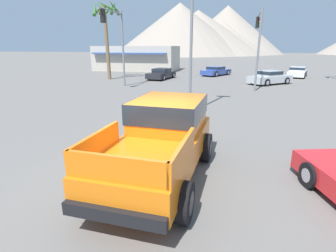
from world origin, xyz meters
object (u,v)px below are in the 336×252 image
at_px(parked_car_dark, 161,74).
at_px(parked_car_white, 297,72).
at_px(parked_car_silver, 270,77).
at_px(street_lamp_post, 192,0).
at_px(orange_pickup_truck, 163,135).
at_px(palm_tree_short, 106,21).
at_px(traffic_light_main, 115,34).
at_px(parked_car_blue, 216,71).
at_px(traffic_light_crosswalk, 258,35).

bearing_deg(parked_car_dark, parked_car_white, -150.31).
distance_m(parked_car_white, parked_car_silver, 7.94).
height_order(parked_car_dark, street_lamp_post, street_lamp_post).
relative_size(parked_car_white, parked_car_silver, 1.06).
bearing_deg(orange_pickup_truck, palm_tree_short, 121.60).
xyz_separation_m(traffic_light_main, palm_tree_short, (-3.43, 5.55, 1.48)).
relative_size(parked_car_white, street_lamp_post, 0.49).
relative_size(orange_pickup_truck, parked_car_silver, 1.22).
distance_m(parked_car_white, parked_car_blue, 9.06).
distance_m(parked_car_dark, traffic_light_main, 8.24).
bearing_deg(traffic_light_main, traffic_light_crosswalk, 103.49).
xyz_separation_m(parked_car_dark, parked_car_silver, (10.72, -1.66, 0.06)).
bearing_deg(parked_car_blue, palm_tree_short, -120.48).
height_order(orange_pickup_truck, parked_car_white, orange_pickup_truck).
distance_m(street_lamp_post, palm_tree_short, 16.60).
height_order(traffic_light_main, traffic_light_crosswalk, traffic_light_main).
bearing_deg(parked_car_dark, traffic_light_main, 84.88).
distance_m(parked_car_silver, palm_tree_short, 16.82).
height_order(parked_car_blue, traffic_light_crosswalk, traffic_light_crosswalk).
xyz_separation_m(orange_pickup_truck, palm_tree_short, (-10.98, 19.55, 4.66)).
distance_m(orange_pickup_truck, palm_tree_short, 22.90).
height_order(parked_car_white, palm_tree_short, palm_tree_short).
bearing_deg(parked_car_dark, street_lamp_post, 119.92).
xyz_separation_m(parked_car_white, traffic_light_crosswalk, (-5.35, -9.81, 3.62)).
bearing_deg(street_lamp_post, palm_tree_short, 129.77).
bearing_deg(street_lamp_post, parked_car_white, 64.97).
height_order(parked_car_dark, traffic_light_main, traffic_light_main).
distance_m(parked_car_blue, street_lamp_post, 19.85).
distance_m(traffic_light_crosswalk, palm_tree_short, 14.81).
bearing_deg(parked_car_silver, traffic_light_crosswalk, -71.42).
bearing_deg(traffic_light_main, parked_car_dark, 165.36).
bearing_deg(parked_car_silver, street_lamp_post, -65.36).
bearing_deg(traffic_light_main, parked_car_silver, 113.47).
relative_size(parked_car_blue, traffic_light_main, 0.74).
distance_m(parked_car_blue, traffic_light_main, 14.58).
distance_m(orange_pickup_truck, parked_car_dark, 21.88).
height_order(parked_car_white, parked_car_blue, parked_car_white).
distance_m(parked_car_white, traffic_light_main, 20.89).
bearing_deg(traffic_light_crosswalk, parked_car_silver, -29.13).
relative_size(parked_car_blue, palm_tree_short, 0.59).
distance_m(orange_pickup_truck, parked_car_blue, 26.07).
height_order(orange_pickup_truck, parked_car_silver, orange_pickup_truck).
height_order(parked_car_blue, street_lamp_post, street_lamp_post).
bearing_deg(orange_pickup_truck, traffic_light_main, 120.61).
height_order(traffic_light_main, street_lamp_post, street_lamp_post).
bearing_deg(palm_tree_short, traffic_light_main, -58.29).
height_order(parked_car_blue, palm_tree_short, palm_tree_short).
height_order(parked_car_dark, traffic_light_crosswalk, traffic_light_crosswalk).
distance_m(parked_car_white, palm_tree_short, 21.59).
relative_size(orange_pickup_truck, parked_car_dark, 1.17).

